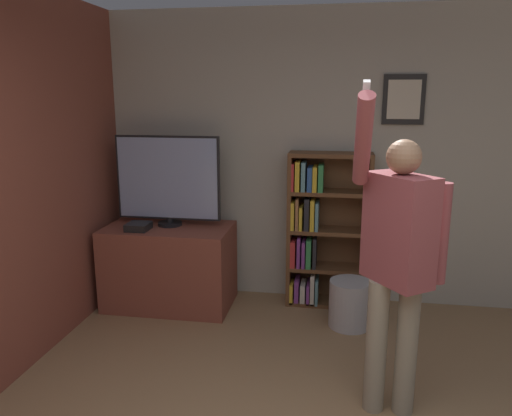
{
  "coord_description": "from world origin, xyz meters",
  "views": [
    {
      "loc": [
        0.13,
        -1.56,
        1.94
      ],
      "look_at": [
        -0.45,
        1.91,
        1.14
      ],
      "focal_mm": 35.0,
      "sensor_mm": 36.0,
      "label": 1
    }
  ],
  "objects_px": {
    "television": "(168,180)",
    "game_console": "(138,227)",
    "person": "(397,255)",
    "waste_bin": "(350,304)",
    "bookshelf": "(320,231)"
  },
  "relations": [
    {
      "from": "television",
      "to": "game_console",
      "type": "relative_size",
      "value": 4.7
    },
    {
      "from": "person",
      "to": "waste_bin",
      "type": "relative_size",
      "value": 4.98
    },
    {
      "from": "television",
      "to": "game_console",
      "type": "xyz_separation_m",
      "value": [
        -0.22,
        -0.2,
        -0.39
      ]
    },
    {
      "from": "bookshelf",
      "to": "person",
      "type": "bearing_deg",
      "value": -72.42
    },
    {
      "from": "television",
      "to": "game_console",
      "type": "bearing_deg",
      "value": -137.96
    },
    {
      "from": "game_console",
      "to": "person",
      "type": "height_order",
      "value": "person"
    },
    {
      "from": "waste_bin",
      "to": "person",
      "type": "bearing_deg",
      "value": -79.05
    },
    {
      "from": "bookshelf",
      "to": "person",
      "type": "distance_m",
      "value": 1.7
    },
    {
      "from": "game_console",
      "to": "bookshelf",
      "type": "height_order",
      "value": "bookshelf"
    },
    {
      "from": "waste_bin",
      "to": "game_console",
      "type": "bearing_deg",
      "value": 178.88
    },
    {
      "from": "bookshelf",
      "to": "waste_bin",
      "type": "height_order",
      "value": "bookshelf"
    },
    {
      "from": "television",
      "to": "person",
      "type": "xyz_separation_m",
      "value": [
        1.88,
        -1.38,
        -0.15
      ]
    },
    {
      "from": "person",
      "to": "game_console",
      "type": "bearing_deg",
      "value": -155.73
    },
    {
      "from": "bookshelf",
      "to": "waste_bin",
      "type": "distance_m",
      "value": 0.73
    },
    {
      "from": "television",
      "to": "person",
      "type": "height_order",
      "value": "person"
    }
  ]
}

